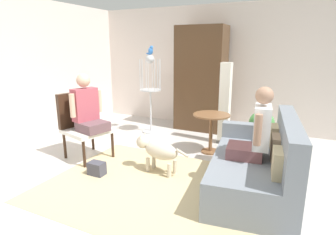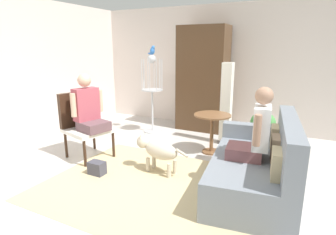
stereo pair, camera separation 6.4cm
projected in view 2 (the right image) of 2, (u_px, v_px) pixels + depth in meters
The scene contains 16 objects.
ground_plane at pixel (157, 180), 3.70m from camera, with size 6.98×6.98×0.00m, color beige.
back_wall at pixel (224, 68), 5.95m from camera, with size 6.36×0.12×2.58m, color silver.
left_wall at pixel (19, 72), 4.93m from camera, with size 0.12×6.42×2.58m, color silver.
area_rug at pixel (159, 187), 3.51m from camera, with size 2.87×2.15×0.01m, color #C6B284.
couch at pixel (258, 167), 3.35m from camera, with size 1.14×1.81×0.93m.
armchair at pixel (83, 120), 4.44m from camera, with size 0.78×0.76×1.03m.
person_on_couch at pixel (256, 131), 3.23m from camera, with size 0.51×0.53×0.86m.
person_on_armchair at pixel (88, 108), 4.27m from camera, with size 0.54×0.53×0.86m.
round_end_table at pixel (212, 125), 4.56m from camera, with size 0.60×0.60×0.66m.
dog at pixel (158, 150), 3.88m from camera, with size 0.83×0.30×0.52m.
bird_cage_stand at pixel (152, 92), 5.61m from camera, with size 0.43×0.43×1.57m.
parrot at pixel (152, 50), 5.40m from camera, with size 0.17×0.10×0.17m.
potted_plant at pixel (262, 132), 4.35m from camera, with size 0.38×0.38×0.75m.
column_lamp at pixel (226, 104), 4.96m from camera, with size 0.20×0.20×1.46m.
armoire_cabinet at pixel (203, 79), 5.79m from camera, with size 0.99×0.56×2.14m, color #4C331E.
handbag at pixel (97, 168), 3.86m from camera, with size 0.22×0.15×0.18m, color #3F3F4C.
Camera 2 is at (1.66, -2.95, 1.72)m, focal length 29.82 mm.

